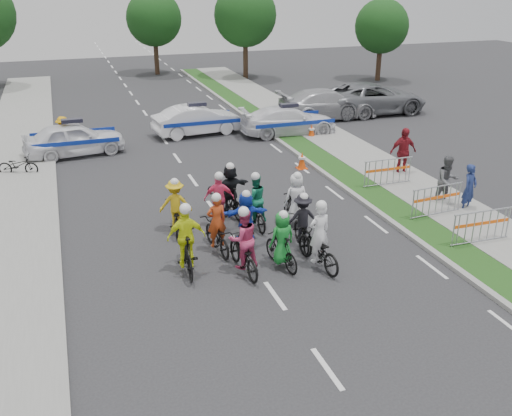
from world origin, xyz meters
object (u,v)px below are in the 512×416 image
object	(u,v)px
parked_bike	(18,165)
police_car_1	(198,120)
rider_5	(246,221)
rider_11	(230,193)
tree_1	(245,15)
barrier_2	(388,173)
police_car_2	(289,121)
rider_9	(219,206)
spectator_1	(447,181)
tree_4	(154,18)
cone_1	(312,131)
rider_2	(243,248)
rider_3	(187,246)
cone_0	(302,161)
barrier_1	(436,202)
rider_6	(217,232)
police_car_0	(74,139)
rider_1	(282,245)
rider_10	(176,211)
civilian_suv	(372,98)
civilian_sedan	(328,104)
spectator_0	(470,188)
barrier_0	(481,228)
rider_4	(302,226)
tree_2	(382,26)
spectator_2	(403,152)
rider_7	(296,205)
marshal_hiviz	(64,135)
rider_0	(318,245)
rider_8	(255,206)

from	to	relation	value
parked_bike	police_car_1	bearing A→B (deg)	-47.93
rider_5	rider_11	xyz separation A→B (m)	(0.18, 2.20, 0.05)
tree_1	police_car_1	bearing A→B (deg)	-116.47
barrier_2	police_car_2	bearing A→B (deg)	94.57
rider_9	spectator_1	world-z (taller)	rider_9
tree_4	cone_1	bearing A→B (deg)	-79.64
police_car_2	spectator_1	bearing A→B (deg)	-166.19
rider_2	barrier_2	distance (m)	8.36
rider_3	cone_0	world-z (taller)	rider_3
barrier_2	parked_bike	bearing A→B (deg)	155.42
barrier_1	rider_5	bearing A→B (deg)	178.39
rider_6	police_car_0	world-z (taller)	rider_6
rider_1	rider_11	xyz separation A→B (m)	(-0.30, 3.89, 0.11)
rider_10	police_car_1	world-z (taller)	rider_10
rider_6	civilian_suv	xyz separation A→B (m)	(12.91, 13.87, 0.26)
rider_2	rider_6	xyz separation A→B (m)	(-0.34, 1.45, -0.11)
rider_6	civilian_sedan	xyz separation A→B (m)	(9.99, 13.53, 0.20)
rider_1	rider_5	xyz separation A→B (m)	(-0.48, 1.69, 0.06)
rider_2	cone_1	size ratio (longest dim) A/B	2.78
rider_11	spectator_0	size ratio (longest dim) A/B	1.14
rider_5	rider_10	xyz separation A→B (m)	(-1.76, 1.54, -0.04)
barrier_0	barrier_1	world-z (taller)	same
rider_4	parked_bike	bearing A→B (deg)	-40.37
barrier_0	cone_0	bearing A→B (deg)	104.47
barrier_0	tree_2	bearing A→B (deg)	65.94
rider_9	tree_2	bearing A→B (deg)	-118.90
barrier_1	rider_9	bearing A→B (deg)	166.71
barrier_1	cone_1	xyz separation A→B (m)	(0.13, 10.18, -0.22)
rider_9	spectator_2	bearing A→B (deg)	-152.06
rider_7	parked_bike	bearing A→B (deg)	-45.71
rider_6	rider_7	xyz separation A→B (m)	(2.84, 0.94, 0.11)
rider_9	civilian_sedan	size ratio (longest dim) A/B	0.34
barrier_1	cone_1	bearing A→B (deg)	89.27
civilian_suv	tree_4	bearing A→B (deg)	29.21
spectator_0	barrier_0	xyz separation A→B (m)	(-1.38, -2.33, -0.26)
rider_10	rider_3	bearing A→B (deg)	95.89
marshal_hiviz	cone_0	size ratio (longest dim) A/B	2.32
rider_0	tree_2	size ratio (longest dim) A/B	0.35
cone_1	tree_1	distance (m)	17.61
cone_1	rider_0	bearing A→B (deg)	-113.42
rider_4	rider_8	xyz separation A→B (m)	(-0.84, 1.81, 0.01)
rider_11	spectator_2	size ratio (longest dim) A/B	0.97
cone_1	tree_2	xyz separation A→B (m)	(11.17, 12.96, 3.49)
rider_4	barrier_0	bearing A→B (deg)	170.87
rider_1	spectator_2	xyz separation A→B (m)	(7.29, 5.57, 0.29)
rider_6	rider_3	bearing A→B (deg)	35.29
rider_10	tree_4	xyz separation A→B (m)	(4.54, 29.42, 3.49)
rider_7	rider_11	xyz separation A→B (m)	(-1.73, 1.43, 0.07)
rider_8	rider_9	distance (m)	1.11
rider_2	cone_0	bearing A→B (deg)	-127.67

